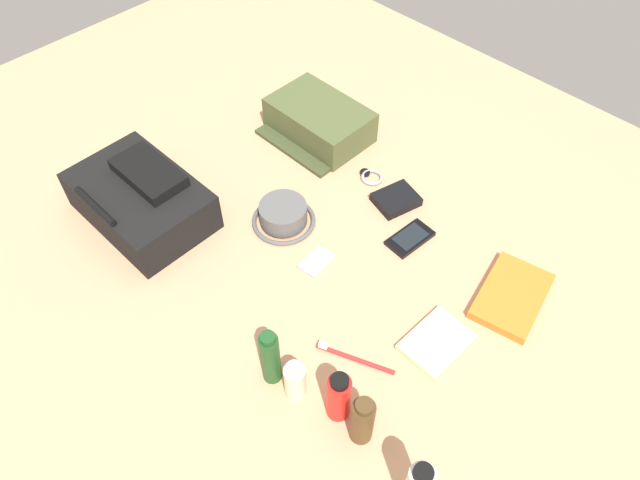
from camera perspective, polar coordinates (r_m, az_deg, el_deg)
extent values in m
cube|color=tan|center=(1.47, 0.00, -1.29)|extent=(2.64, 2.02, 0.02)
cube|color=black|center=(1.56, -17.04, 3.68)|extent=(0.36, 0.24, 0.11)
cube|color=black|center=(1.52, -16.38, 6.30)|extent=(0.20, 0.11, 0.03)
cylinder|color=black|center=(1.49, -21.11, 3.13)|extent=(0.16, 0.02, 0.02)
cube|color=#47512D|center=(1.74, -0.03, 11.60)|extent=(0.29, 0.19, 0.10)
cube|color=#394124|center=(1.71, -2.49, 8.93)|extent=(0.27, 0.07, 0.01)
cylinder|color=#535353|center=(1.49, -3.66, 2.58)|extent=(0.12, 0.12, 0.05)
torus|color=#535353|center=(1.51, -3.61, 1.86)|extent=(0.17, 0.17, 0.01)
cylinder|color=black|center=(1.05, 10.05, -21.48)|extent=(0.04, 0.04, 0.01)
cylinder|color=#473319|center=(1.17, 4.13, -17.21)|extent=(0.05, 0.05, 0.12)
cylinder|color=#473319|center=(1.10, 4.34, -15.84)|extent=(0.03, 0.03, 0.01)
cylinder|color=red|center=(1.18, 1.84, -15.10)|extent=(0.05, 0.05, 0.13)
cylinder|color=black|center=(1.12, 1.93, -13.62)|extent=(0.04, 0.04, 0.01)
cylinder|color=beige|center=(1.22, -2.44, -13.61)|extent=(0.05, 0.05, 0.09)
cylinder|color=beige|center=(1.17, -2.53, -12.45)|extent=(0.03, 0.03, 0.01)
cylinder|color=#19471E|center=(1.21, -4.85, -11.45)|extent=(0.04, 0.04, 0.15)
cylinder|color=#19471E|center=(1.14, -5.12, -9.51)|extent=(0.03, 0.03, 0.01)
cube|color=orange|center=(1.43, 18.20, -5.21)|extent=(0.18, 0.23, 0.02)
cube|color=white|center=(1.43, 18.17, -5.28)|extent=(0.17, 0.22, 0.02)
cube|color=black|center=(1.49, 8.77, 0.16)|extent=(0.07, 0.12, 0.01)
cube|color=black|center=(1.48, 8.80, 0.33)|extent=(0.06, 0.09, 0.00)
cube|color=#B7B7BC|center=(1.43, -0.35, -2.11)|extent=(0.06, 0.09, 0.01)
cylinder|color=silver|center=(1.43, 0.07, -1.64)|extent=(0.03, 0.03, 0.00)
torus|color=#99999E|center=(1.63, 5.09, 6.11)|extent=(0.06, 0.06, 0.01)
cylinder|color=black|center=(1.64, 4.41, 6.56)|extent=(0.03, 0.03, 0.01)
cylinder|color=red|center=(1.29, 3.44, -11.51)|extent=(0.17, 0.08, 0.01)
cube|color=white|center=(1.29, 0.31, -10.22)|extent=(0.02, 0.02, 0.01)
cube|color=black|center=(1.57, 7.43, 3.94)|extent=(0.12, 0.13, 0.02)
cube|color=beige|center=(1.33, 11.30, -9.76)|extent=(0.11, 0.15, 0.02)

